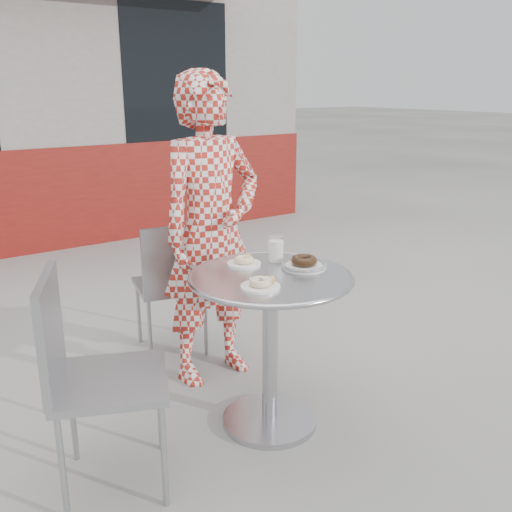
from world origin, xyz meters
TOP-DOWN VIEW (x-y plane):
  - ground at (0.00, 0.00)m, footprint 60.00×60.00m
  - bistro_table at (-0.05, -0.04)m, footprint 0.75×0.75m
  - chair_far at (-0.07, 0.95)m, footprint 0.47×0.47m
  - chair_left at (-0.82, -0.02)m, footprint 0.57×0.57m
  - seated_person at (-0.00, 0.55)m, footprint 0.63×0.44m
  - plate_far at (-0.06, 0.15)m, footprint 0.16×0.16m
  - plate_near at (-0.18, -0.15)m, footprint 0.17×0.17m
  - plate_checker at (0.14, -0.04)m, footprint 0.21×0.21m
  - milk_cup at (0.09, 0.11)m, footprint 0.08×0.08m

SIDE VIEW (x-z plane):
  - ground at x=0.00m, z-range 0.00..0.00m
  - chair_far at x=-0.07m, z-range -0.16..0.66m
  - chair_left at x=-0.82m, z-range -0.17..0.73m
  - bistro_table at x=-0.05m, z-range 0.19..0.95m
  - plate_far at x=-0.06m, z-range 0.75..0.79m
  - plate_checker at x=0.14m, z-range 0.75..0.80m
  - plate_near at x=-0.18m, z-range 0.75..0.80m
  - milk_cup at x=0.09m, z-range 0.75..0.88m
  - seated_person at x=0.00m, z-range 0.00..1.65m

